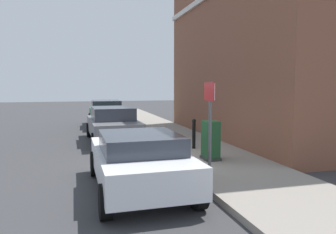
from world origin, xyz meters
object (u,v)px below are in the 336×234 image
object	(u,v)px
utility_cabinet	(211,142)
bollard_near_cabinet	(194,133)
car_white	(139,159)
car_grey	(113,124)
street_sign	(210,114)
car_green	(106,113)

from	to	relation	value
utility_cabinet	bollard_near_cabinet	size ratio (longest dim) A/B	1.11
car_white	bollard_near_cabinet	distance (m)	4.40
car_grey	street_sign	distance (m)	6.63
car_grey	bollard_near_cabinet	size ratio (longest dim) A/B	4.23
car_white	street_sign	xyz separation A→B (m)	(1.77, 0.22, 0.96)
car_white	car_green	size ratio (longest dim) A/B	0.91
car_green	utility_cabinet	xyz separation A→B (m)	(2.25, -10.01, -0.10)
car_white	street_sign	size ratio (longest dim) A/B	1.74
utility_cabinet	bollard_near_cabinet	xyz separation A→B (m)	(0.10, 1.73, 0.02)
bollard_near_cabinet	car_white	bearing A→B (deg)	-125.97
bollard_near_cabinet	street_sign	size ratio (longest dim) A/B	0.45
car_grey	bollard_near_cabinet	world-z (taller)	car_grey
car_grey	car_green	xyz separation A→B (m)	(0.15, 5.28, 0.03)
car_grey	car_green	distance (m)	5.28
car_green	bollard_near_cabinet	world-z (taller)	car_green
utility_cabinet	bollard_near_cabinet	bearing A→B (deg)	86.69
car_white	utility_cabinet	bearing A→B (deg)	-54.40
car_green	street_sign	world-z (taller)	street_sign
utility_cabinet	street_sign	bearing A→B (deg)	-113.80
car_grey	utility_cabinet	size ratio (longest dim) A/B	3.82
car_white	street_sign	bearing A→B (deg)	-83.85
street_sign	utility_cabinet	bearing A→B (deg)	66.20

